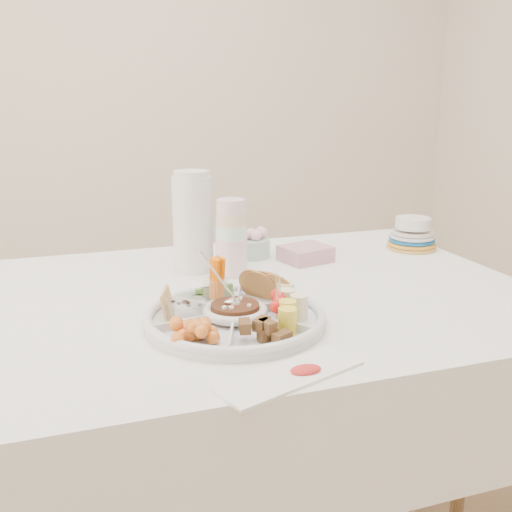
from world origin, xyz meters
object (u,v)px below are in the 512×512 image
object	(u,v)px
dining_table	(232,429)
plate_stack	(412,234)
chair	(504,350)
thermos	(193,221)
party_tray	(235,314)

from	to	relation	value
dining_table	plate_stack	xyz separation A→B (m)	(0.67, 0.24, 0.43)
chair	plate_stack	distance (m)	0.44
thermos	dining_table	bearing A→B (deg)	-79.65
chair	plate_stack	bearing A→B (deg)	126.77
chair	dining_table	bearing A→B (deg)	-170.71
thermos	plate_stack	bearing A→B (deg)	1.33
thermos	plate_stack	xyz separation A→B (m)	(0.71, 0.02, -0.09)
dining_table	thermos	world-z (taller)	thermos
plate_stack	party_tray	bearing A→B (deg)	-148.93
plate_stack	thermos	bearing A→B (deg)	-178.67
party_tray	plate_stack	size ratio (longest dim) A/B	2.45
party_tray	plate_stack	world-z (taller)	plate_stack
chair	thermos	xyz separation A→B (m)	(-0.84, 0.30, 0.38)
chair	thermos	size ratio (longest dim) A/B	3.67
chair	plate_stack	size ratio (longest dim) A/B	6.71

